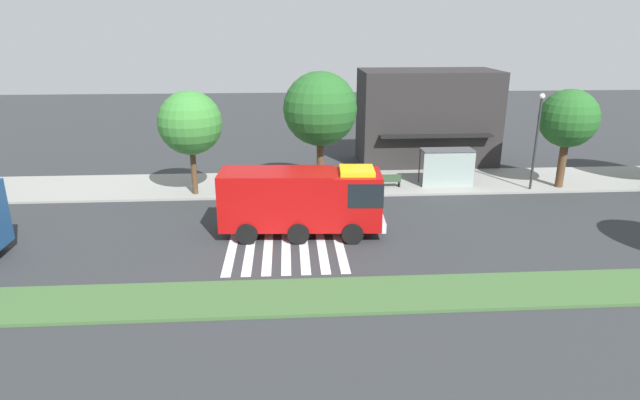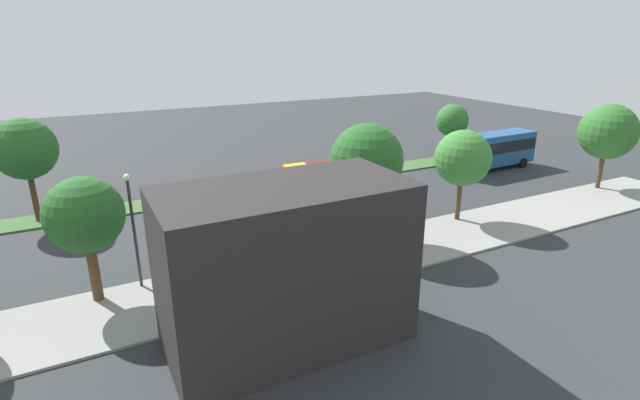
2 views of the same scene
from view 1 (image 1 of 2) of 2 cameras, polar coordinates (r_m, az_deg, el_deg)
The scene contains 13 objects.
ground_plane at distance 28.62m, azimuth 0.32°, elevation -3.40°, with size 120.00×120.00×0.00m, color #2D3033.
sidewalk at distance 36.79m, azimuth -0.61°, elevation 1.77°, with size 60.00×5.88×0.14m, color gray.
median_strip at distance 22.05m, azimuth 1.64°, elevation -10.30°, with size 60.00×3.00×0.14m, color #3D6033.
crosswalk at distance 28.56m, azimuth -3.70°, elevation -3.48°, with size 5.85×10.36×0.01m.
fire_truck at distance 27.52m, azimuth -1.51°, elevation 0.16°, with size 8.68×3.21×3.65m.
parked_car_west at distance 32.60m, azimuth 0.13°, elevation 1.04°, with size 4.78×2.20×1.73m.
bus_stop_shelter at distance 36.72m, azimuth 13.69°, elevation 4.15°, with size 3.50×1.40×2.46m.
bench_near_shelter at distance 36.05m, azimuth 7.46°, elevation 2.12°, with size 1.60×0.50×0.90m.
street_lamp at distance 37.25m, azimuth 22.42°, elevation 6.61°, with size 0.36×0.36×6.34m.
storefront_building at distance 42.77m, azimuth 11.45°, elevation 8.72°, with size 10.50×6.05×7.30m.
sidewalk_tree_west at distance 34.28m, azimuth -13.86°, elevation 8.07°, with size 4.00×4.00×6.65m.
sidewalk_tree_center at distance 33.68m, azimuth 0.02°, elevation 9.79°, with size 4.67×4.67×7.78m.
sidewalk_tree_east at distance 38.44m, azimuth 25.28°, elevation 7.92°, with size 3.79×3.79×6.57m.
Camera 1 is at (-1.85, -26.46, 10.73)m, focal length 29.61 mm.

